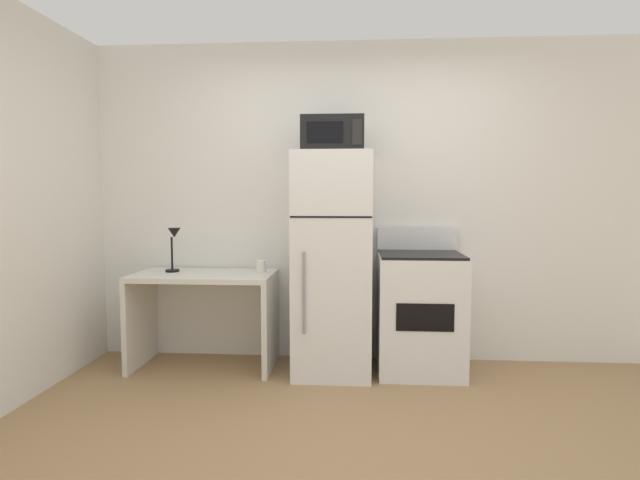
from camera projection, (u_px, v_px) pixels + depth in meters
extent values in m
plane|color=#9E7A51|center=(352.00, 453.00, 2.77)|extent=(12.00, 12.00, 0.00)
cube|color=white|center=(355.00, 203.00, 4.34)|extent=(5.00, 0.10, 2.60)
cube|color=silver|center=(204.00, 276.00, 4.11)|extent=(1.10, 0.60, 0.04)
cube|color=silver|center=(140.00, 321.00, 4.18)|extent=(0.04, 0.60, 0.71)
cube|color=silver|center=(271.00, 324.00, 4.10)|extent=(0.04, 0.60, 0.71)
cylinder|color=black|center=(172.00, 271.00, 4.18)|extent=(0.11, 0.11, 0.02)
cylinder|color=black|center=(172.00, 253.00, 4.17)|extent=(0.02, 0.02, 0.26)
cone|color=black|center=(174.00, 233.00, 4.13)|extent=(0.10, 0.10, 0.08)
cylinder|color=white|center=(261.00, 266.00, 4.15)|extent=(0.08, 0.08, 0.09)
cube|color=white|center=(333.00, 263.00, 4.00)|extent=(0.58, 0.66, 1.68)
cube|color=black|center=(331.00, 217.00, 3.64)|extent=(0.57, 0.00, 0.01)
cylinder|color=gray|center=(304.00, 293.00, 3.68)|extent=(0.02, 0.02, 0.59)
cube|color=black|center=(333.00, 135.00, 3.90)|extent=(0.46, 0.34, 0.26)
cube|color=black|center=(325.00, 132.00, 3.73)|extent=(0.26, 0.01, 0.15)
cube|color=black|center=(357.00, 132.00, 3.71)|extent=(0.07, 0.01, 0.18)
cube|color=white|center=(420.00, 314.00, 4.01)|extent=(0.64, 0.60, 0.90)
cube|color=black|center=(421.00, 255.00, 3.97)|extent=(0.61, 0.58, 0.02)
cube|color=white|center=(417.00, 239.00, 4.24)|extent=(0.64, 0.04, 0.18)
cube|color=black|center=(425.00, 318.00, 3.71)|extent=(0.41, 0.01, 0.20)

